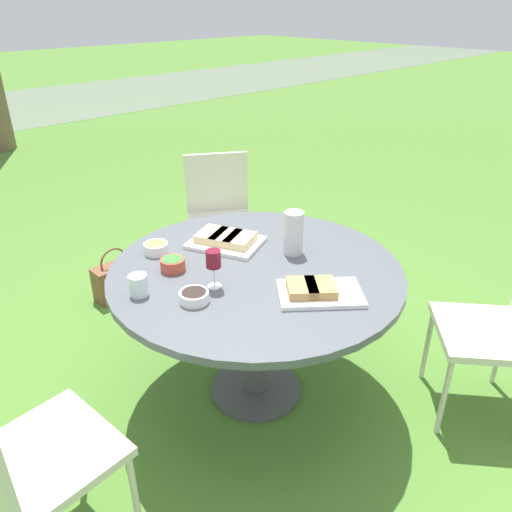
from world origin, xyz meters
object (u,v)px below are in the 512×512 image
dining_table (256,285)px  wine_glass (213,261)px  chair_near_left (220,209)px  handbag (116,280)px  chair_far_back (506,321)px  water_pitcher (294,233)px  chair_near_right (21,453)px

dining_table → wine_glass: 0.33m
chair_near_left → handbag: chair_near_left is taller
chair_near_left → handbag: bearing=159.7°
chair_near_left → chair_far_back: bearing=-88.5°
dining_table → handbag: bearing=91.5°
dining_table → handbag: size_ratio=3.68×
water_pitcher → wine_glass: (-0.48, 0.02, 0.02)m
dining_table → handbag: dining_table is taller
chair_near_right → wine_glass: wine_glass is taller
dining_table → chair_near_right: 1.16m
handbag → water_pitcher: bearing=-78.8°
chair_near_left → wine_glass: wine_glass is taller
water_pitcher → dining_table: bearing=175.6°
dining_table → wine_glass: (-0.25, 0.00, 0.22)m
chair_near_left → handbag: (-0.72, 0.27, -0.40)m
chair_far_back → water_pitcher: water_pitcher is taller
chair_near_right → water_pitcher: 1.42m
chair_far_back → wine_glass: size_ratio=5.09×
water_pitcher → handbag: water_pitcher is taller
chair_near_right → water_pitcher: (1.39, 0.07, 0.32)m
chair_far_back → dining_table: bearing=129.7°
dining_table → wine_glass: bearing=179.7°
chair_far_back → wine_glass: bearing=137.9°
dining_table → water_pitcher: size_ratio=6.33×
handbag → wine_glass: bearing=-99.1°
dining_table → handbag: (-0.03, 1.33, -0.51)m
chair_near_right → chair_far_back: same height
chair_near_right → wine_glass: size_ratio=5.09×
chair_near_left → handbag: size_ratio=2.42×
wine_glass → handbag: (0.21, 1.33, -0.73)m
chair_far_back → handbag: chair_far_back is taller
chair_near_left → water_pitcher: water_pitcher is taller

